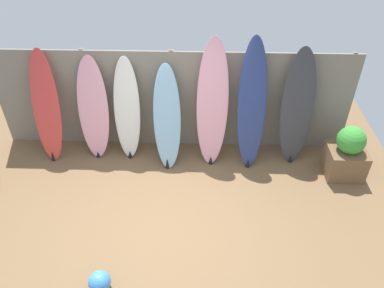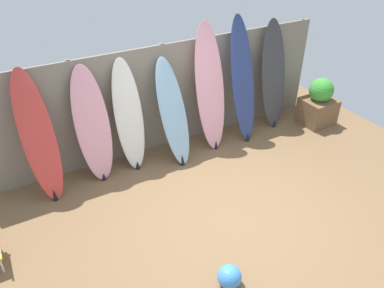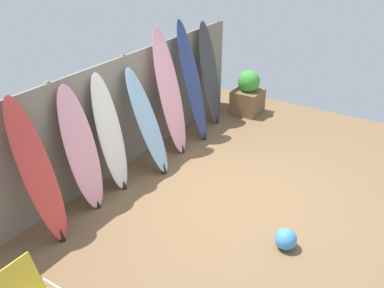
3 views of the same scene
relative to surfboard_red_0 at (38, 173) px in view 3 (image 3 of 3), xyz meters
name	(u,v)px [view 3 (image 3 of 3)]	position (x,y,z in m)	size (l,w,h in m)	color
ground	(238,196)	(2.07, -1.66, -0.92)	(7.68, 7.68, 0.00)	brown
fence_back	(128,111)	(2.07, 0.35, -0.02)	(6.08, 0.11, 1.80)	gray
surfboard_red_0	(38,173)	(0.00, 0.00, 0.00)	(0.49, 0.61, 1.88)	#D13D38
surfboard_pink_1	(82,150)	(0.76, 0.06, -0.05)	(0.51, 0.45, 1.77)	pink
surfboard_white_2	(110,134)	(1.33, 0.06, -0.05)	(0.45, 0.46, 1.77)	white
surfboard_skyblue_3	(148,123)	(2.01, -0.09, -0.10)	(0.50, 0.72, 1.67)	#8CB7D6
surfboard_pink_4	(170,94)	(2.75, 0.00, 0.13)	(0.54, 0.60, 2.12)	pink
surfboard_navy_5	(193,83)	(3.38, -0.04, 0.14)	(0.48, 0.64, 2.14)	navy
surfboard_charcoal_6	(210,75)	(4.13, 0.04, 0.05)	(0.54, 0.45, 1.97)	#38383D
planter_box	(248,94)	(4.94, -0.41, -0.51)	(0.60, 0.55, 0.91)	brown
beach_ball	(286,239)	(1.39, -2.66, -0.78)	(0.27, 0.27, 0.27)	#3F8CE5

